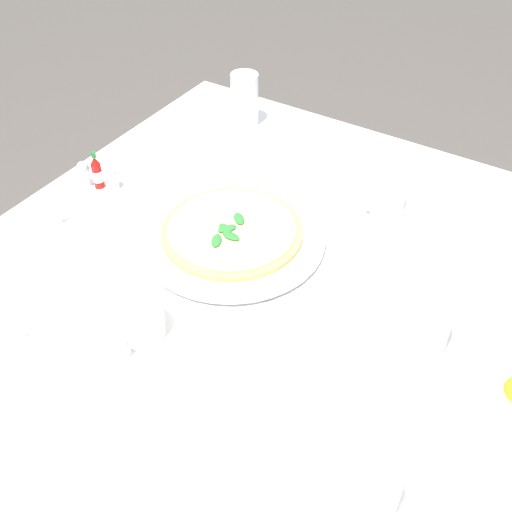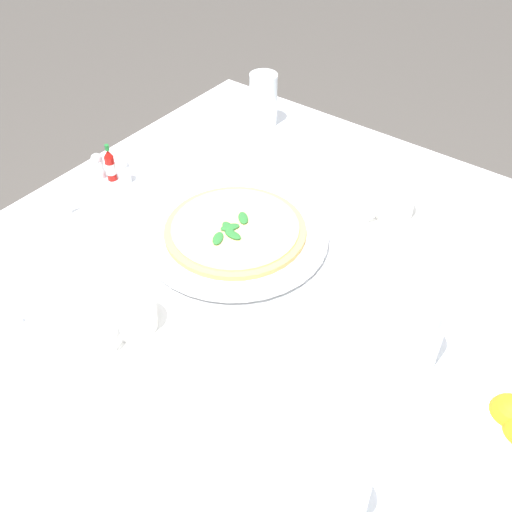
% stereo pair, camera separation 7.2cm
% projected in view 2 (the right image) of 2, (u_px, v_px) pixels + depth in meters
% --- Properties ---
extents(ground_plane, '(8.00, 8.00, 0.00)m').
position_uv_depth(ground_plane, '(271.00, 503.00, 1.56)').
color(ground_plane, '#4C4742').
extents(dining_table, '(1.13, 1.13, 0.74)m').
position_uv_depth(dining_table, '(277.00, 341.00, 1.15)').
color(dining_table, white).
rests_on(dining_table, ground_plane).
extents(pizza_plate, '(0.34, 0.34, 0.02)m').
position_uv_depth(pizza_plate, '(235.00, 235.00, 1.16)').
color(pizza_plate, white).
rests_on(pizza_plate, dining_table).
extents(pizza, '(0.26, 0.26, 0.02)m').
position_uv_depth(pizza, '(235.00, 229.00, 1.15)').
color(pizza, '#DBAD60').
rests_on(pizza, pizza_plate).
extents(coffee_cup_back_corner, '(0.13, 0.13, 0.07)m').
position_uv_depth(coffee_cup_back_corner, '(132.00, 315.00, 0.98)').
color(coffee_cup_back_corner, white).
rests_on(coffee_cup_back_corner, dining_table).
extents(coffee_cup_near_right, '(0.13, 0.13, 0.06)m').
position_uv_depth(coffee_cup_near_right, '(393.00, 204.00, 1.20)').
color(coffee_cup_near_right, white).
rests_on(coffee_cup_near_right, dining_table).
extents(water_glass_far_right, '(0.06, 0.06, 0.10)m').
position_uv_depth(water_glass_far_right, '(340.00, 500.00, 0.74)').
color(water_glass_far_right, white).
rests_on(water_glass_far_right, dining_table).
extents(water_glass_near_left, '(0.07, 0.07, 0.12)m').
position_uv_depth(water_glass_near_left, '(417.00, 335.00, 0.92)').
color(water_glass_near_left, white).
rests_on(water_glass_near_left, dining_table).
extents(water_glass_far_left, '(0.06, 0.06, 0.12)m').
position_uv_depth(water_glass_far_left, '(263.00, 103.00, 1.45)').
color(water_glass_far_left, white).
rests_on(water_glass_far_left, dining_table).
extents(hot_sauce_bottle, '(0.02, 0.02, 0.08)m').
position_uv_depth(hot_sauce_bottle, '(110.00, 165.00, 1.29)').
color(hot_sauce_bottle, '#B7140F').
rests_on(hot_sauce_bottle, dining_table).
extents(salt_shaker, '(0.03, 0.03, 0.06)m').
position_uv_depth(salt_shaker, '(98.00, 167.00, 1.30)').
color(salt_shaker, white).
rests_on(salt_shaker, dining_table).
extents(pepper_shaker, '(0.03, 0.03, 0.06)m').
position_uv_depth(pepper_shaker, '(124.00, 172.00, 1.29)').
color(pepper_shaker, white).
rests_on(pepper_shaker, dining_table).
extents(menu_card, '(0.04, 0.09, 0.06)m').
position_uv_depth(menu_card, '(46.00, 208.00, 1.19)').
color(menu_card, white).
rests_on(menu_card, dining_table).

